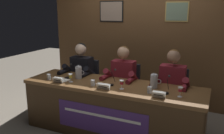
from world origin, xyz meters
name	(u,v)px	position (x,y,z in m)	size (l,w,h in m)	color
ground_plane	(112,131)	(0.00, 0.00, 0.00)	(12.00, 12.00, 0.00)	gray
wall_back_panelled	(142,35)	(0.00, 1.40, 1.30)	(3.82, 0.14, 2.60)	brown
conference_table	(109,102)	(0.00, -0.10, 0.50)	(2.62, 0.76, 0.75)	brown
chair_left	(86,86)	(-0.77, 0.56, 0.44)	(0.44, 0.45, 0.91)	black
panelist_left	(80,74)	(-0.77, 0.36, 0.72)	(0.51, 0.48, 1.24)	black
nameplate_left	(58,80)	(-0.75, -0.27, 0.79)	(0.16, 0.06, 0.08)	white
juice_glass_left	(71,76)	(-0.59, -0.16, 0.83)	(0.06, 0.06, 0.12)	white
water_cup_left	(49,77)	(-0.97, -0.19, 0.79)	(0.06, 0.06, 0.08)	silver
microphone_left	(68,73)	(-0.75, 0.00, 0.82)	(0.06, 0.17, 0.22)	black
chair_center	(126,92)	(0.00, 0.56, 0.44)	(0.44, 0.45, 0.91)	black
panelist_center	(122,79)	(0.00, 0.36, 0.72)	(0.51, 0.48, 1.24)	black
nameplate_center	(103,87)	(-0.01, -0.27, 0.79)	(0.19, 0.06, 0.08)	white
juice_glass_center	(122,83)	(0.21, -0.15, 0.83)	(0.06, 0.06, 0.12)	white
water_cup_center	(93,83)	(-0.21, -0.19, 0.79)	(0.06, 0.06, 0.08)	silver
microphone_center	(113,80)	(0.02, -0.03, 0.82)	(0.06, 0.17, 0.22)	black
chair_right	(173,99)	(0.77, 0.56, 0.44)	(0.44, 0.45, 0.91)	black
panelist_right	(171,85)	(0.77, 0.36, 0.72)	(0.51, 0.48, 1.24)	black
nameplate_right	(159,95)	(0.74, -0.27, 0.79)	(0.16, 0.06, 0.08)	white
juice_glass_right	(180,90)	(0.97, -0.12, 0.83)	(0.06, 0.06, 0.12)	white
water_cup_right	(150,90)	(0.59, -0.14, 0.79)	(0.06, 0.06, 0.08)	silver
microphone_right	(167,87)	(0.80, -0.05, 0.82)	(0.06, 0.17, 0.22)	black
water_pitcher_left_side	(79,72)	(-0.59, 0.05, 0.84)	(0.15, 0.10, 0.21)	silver
water_pitcher_right_side	(154,81)	(0.59, 0.08, 0.84)	(0.15, 0.10, 0.21)	silver
document_stack_left	(62,80)	(-0.76, -0.15, 0.75)	(0.23, 0.18, 0.01)	white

